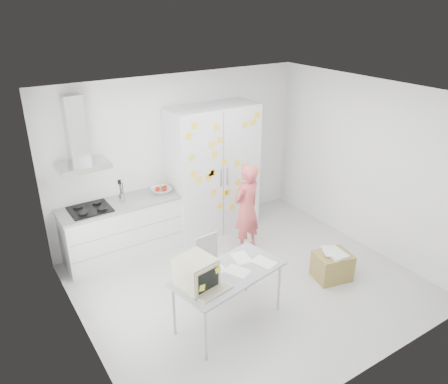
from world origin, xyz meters
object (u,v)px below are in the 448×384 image
desk (209,274)px  cardboard_box (332,266)px  person (246,208)px  chair (211,262)px

desk → cardboard_box: desk is taller
person → chair: (-1.06, -0.66, -0.25)m
person → cardboard_box: 1.55m
chair → person: bearing=27.4°
desk → chair: 0.88m
desk → chair: desk is taller
chair → cardboard_box: (1.64, -0.69, -0.27)m
chair → cardboard_box: size_ratio=1.45×
desk → chair: bearing=46.5°
person → cardboard_box: bearing=100.0°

